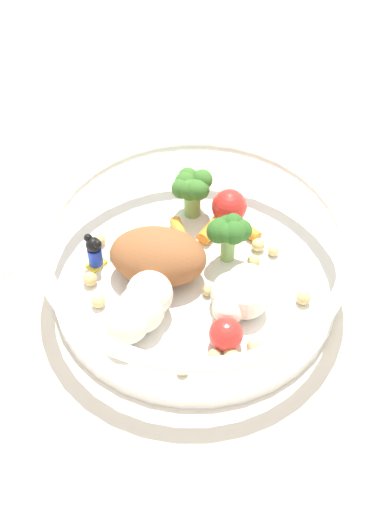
# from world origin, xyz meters

# --- Properties ---
(ground_plane) EXTENTS (2.40, 2.40, 0.00)m
(ground_plane) POSITION_xyz_m (0.00, 0.00, 0.00)
(ground_plane) COLOR silver
(food_container) EXTENTS (0.25, 0.25, 0.06)m
(food_container) POSITION_xyz_m (0.00, -0.01, 0.03)
(food_container) COLOR white
(food_container) RESTS_ON ground_plane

